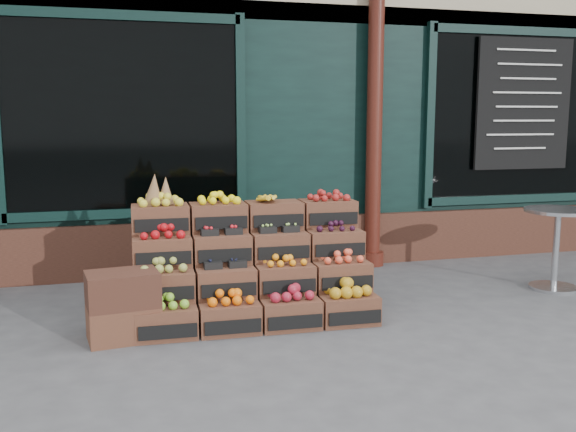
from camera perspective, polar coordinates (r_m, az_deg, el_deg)
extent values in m
plane|color=#49494C|center=(5.47, 4.01, -9.85)|extent=(60.00, 60.00, 0.00)
cube|color=black|center=(10.25, -5.65, 12.43)|extent=(12.00, 6.00, 4.80)
cube|color=black|center=(7.35, -1.68, 6.88)|extent=(12.00, 0.12, 3.00)
cube|color=#44251B|center=(7.42, -1.51, -2.44)|extent=(12.00, 0.18, 0.60)
cube|color=black|center=(7.07, -14.40, 8.56)|extent=(2.40, 0.06, 2.00)
cube|color=black|center=(8.61, 19.85, 8.32)|extent=(2.40, 0.06, 2.00)
cylinder|color=#461810|center=(7.53, 7.68, 7.62)|extent=(0.18, 0.18, 3.20)
cube|color=black|center=(8.55, 20.21, 9.31)|extent=(1.30, 0.04, 1.60)
cube|color=brown|center=(5.30, -10.79, -9.22)|extent=(0.50, 0.36, 0.25)
cube|color=black|center=(5.13, -10.69, -10.10)|extent=(0.45, 0.03, 0.11)
cube|color=#79B82C|center=(5.25, -10.84, -7.51)|extent=(0.40, 0.27, 0.08)
cube|color=brown|center=(5.34, -5.25, -8.95)|extent=(0.50, 0.36, 0.25)
cube|color=black|center=(5.18, -4.96, -9.81)|extent=(0.45, 0.03, 0.11)
cube|color=orange|center=(5.29, -5.27, -7.23)|extent=(0.40, 0.27, 0.09)
cube|color=brown|center=(5.43, 0.15, -8.61)|extent=(0.50, 0.36, 0.25)
cube|color=black|center=(5.27, 0.62, -9.44)|extent=(0.45, 0.03, 0.11)
cube|color=maroon|center=(5.38, 0.15, -6.89)|extent=(0.40, 0.27, 0.09)
cube|color=brown|center=(5.56, 5.32, -8.21)|extent=(0.50, 0.36, 0.25)
cube|color=black|center=(5.41, 5.94, -9.00)|extent=(0.45, 0.03, 0.11)
cube|color=#B58317|center=(5.51, 5.35, -6.42)|extent=(0.40, 0.27, 0.11)
cube|color=brown|center=(5.43, -10.97, -6.08)|extent=(0.50, 0.36, 0.25)
cube|color=black|center=(5.26, -10.87, -6.84)|extent=(0.45, 0.03, 0.11)
cube|color=#989E43|center=(5.39, -11.02, -4.39)|extent=(0.40, 0.27, 0.08)
cube|color=brown|center=(5.47, -5.59, -5.84)|extent=(0.50, 0.36, 0.25)
cube|color=black|center=(5.30, -5.32, -6.59)|extent=(0.45, 0.03, 0.11)
cube|color=black|center=(5.44, -5.61, -4.45)|extent=(0.40, 0.27, 0.03)
cube|color=brown|center=(5.56, -0.35, -5.56)|extent=(0.50, 0.36, 0.25)
cube|color=black|center=(5.39, 0.09, -6.28)|extent=(0.45, 0.03, 0.11)
cube|color=orange|center=(5.52, -0.35, -4.00)|extent=(0.40, 0.27, 0.07)
cube|color=brown|center=(5.69, 4.69, -5.25)|extent=(0.50, 0.36, 0.25)
cube|color=black|center=(5.53, 5.27, -5.94)|extent=(0.45, 0.03, 0.11)
cube|color=#EF5032|center=(5.65, 4.71, -3.66)|extent=(0.40, 0.27, 0.08)
cube|color=brown|center=(5.57, -11.13, -3.10)|extent=(0.50, 0.36, 0.25)
cube|color=black|center=(5.40, -11.05, -3.74)|extent=(0.45, 0.03, 0.11)
cube|color=#AD0C12|center=(5.54, -11.18, -1.43)|extent=(0.40, 0.27, 0.08)
cube|color=brown|center=(5.61, -5.92, -2.89)|extent=(0.50, 0.36, 0.25)
cube|color=black|center=(5.44, -5.66, -3.52)|extent=(0.45, 0.03, 0.11)
cube|color=red|center=(5.59, -5.94, -1.49)|extent=(0.40, 0.27, 0.03)
cube|color=brown|center=(5.70, -0.82, -2.66)|extent=(0.50, 0.36, 0.25)
cube|color=black|center=(5.53, -0.41, -3.28)|extent=(0.45, 0.03, 0.11)
cube|color=#A9D55F|center=(5.67, -0.82, -1.31)|extent=(0.40, 0.27, 0.03)
cube|color=brown|center=(5.83, 4.09, -2.43)|extent=(0.50, 0.36, 0.25)
cube|color=black|center=(5.66, 4.64, -3.02)|extent=(0.45, 0.03, 0.11)
cube|color=black|center=(5.80, 4.11, -0.94)|extent=(0.40, 0.27, 0.06)
cube|color=brown|center=(5.73, -11.29, -0.27)|extent=(0.50, 0.36, 0.25)
cube|color=black|center=(5.56, -11.21, -0.81)|extent=(0.45, 0.03, 0.11)
cube|color=yellow|center=(5.71, -11.34, 1.36)|extent=(0.40, 0.27, 0.08)
cube|color=brown|center=(5.77, -6.22, -0.09)|extent=(0.50, 0.36, 0.25)
cube|color=black|center=(5.60, -5.99, -0.62)|extent=(0.45, 0.03, 0.11)
cube|color=yellow|center=(5.75, -6.25, 1.51)|extent=(0.40, 0.27, 0.08)
cube|color=brown|center=(5.86, -1.26, 0.09)|extent=(0.50, 0.36, 0.25)
cube|color=black|center=(5.68, -0.88, -0.43)|extent=(0.45, 0.03, 0.11)
cube|color=gold|center=(5.83, -1.27, 1.65)|extent=(0.40, 0.27, 0.08)
cube|color=brown|center=(5.98, 3.52, 0.26)|extent=(0.50, 0.36, 0.25)
cube|color=black|center=(5.81, 4.04, -0.24)|extent=(0.45, 0.03, 0.11)
cube|color=maroon|center=(5.96, 3.54, 1.77)|extent=(0.40, 0.27, 0.07)
cube|color=#44251B|center=(5.57, -2.93, -8.15)|extent=(2.03, 0.41, 0.25)
cube|color=#44251B|center=(5.74, -3.31, -6.39)|extent=(2.03, 0.41, 0.49)
cube|color=#44251B|center=(5.90, -3.68, -4.72)|extent=(2.03, 0.41, 0.74)
cone|color=olive|center=(5.70, -11.84, 2.34)|extent=(0.17, 0.17, 0.28)
cone|color=olive|center=(5.74, -10.82, 2.23)|extent=(0.15, 0.15, 0.25)
cube|color=brown|center=(5.30, -14.39, -9.17)|extent=(0.59, 0.45, 0.27)
cube|color=#44251B|center=(5.23, -14.50, -6.31)|extent=(0.59, 0.45, 0.27)
cylinder|color=silver|center=(7.15, 22.51, -5.88)|extent=(0.48, 0.48, 0.03)
cylinder|color=silver|center=(7.07, 22.70, -2.81)|extent=(0.07, 0.07, 0.79)
cylinder|color=silver|center=(7.00, 22.90, 0.45)|extent=(0.66, 0.66, 0.03)
imported|color=#144723|center=(7.67, -17.27, 3.31)|extent=(0.81, 0.56, 2.13)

